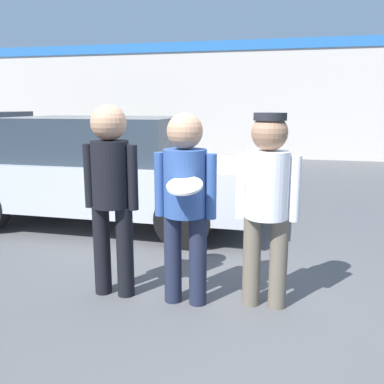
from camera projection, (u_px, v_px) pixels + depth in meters
ground_plane at (221, 300)px, 3.74m from camera, size 56.00×56.00×0.00m
storefront_building at (280, 99)px, 13.20m from camera, size 24.00×0.22×3.61m
person_left at (111, 186)px, 3.68m from camera, size 0.49×0.32×1.68m
person_middle_with_frisbee at (185, 194)px, 3.52m from camera, size 0.53×0.57×1.62m
person_right at (267, 194)px, 3.46m from camera, size 0.52×0.35×1.62m
parked_car_near at (103, 170)px, 6.06m from camera, size 4.43×1.82×1.51m
shrub at (130, 142)px, 13.93m from camera, size 0.97×0.97×0.97m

